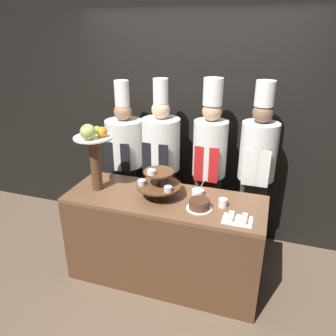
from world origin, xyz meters
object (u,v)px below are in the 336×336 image
object	(u,v)px
chef_center_left	(161,160)
chef_center_right	(209,161)
serving_bowl_far	(198,192)
chef_left	(125,158)
cup_white	(223,203)
tiered_stand	(159,183)
cake_round	(199,205)
fruit_pedestal	(93,147)
chef_right	(257,167)
cake_square_tray	(238,219)

from	to	relation	value
chef_center_left	chef_center_right	size ratio (longest dim) A/B	0.99
serving_bowl_far	chef_left	xyz separation A→B (m)	(-0.94, 0.47, 0.04)
cup_white	chef_left	size ratio (longest dim) A/B	0.04
cup_white	serving_bowl_far	world-z (taller)	serving_bowl_far
serving_bowl_far	tiered_stand	bearing A→B (deg)	-154.19
cake_round	serving_bowl_far	bearing A→B (deg)	106.21
chef_center_left	fruit_pedestal	bearing A→B (deg)	-121.54
chef_center_right	chef_right	size ratio (longest dim) A/B	1.00
tiered_stand	chef_center_right	bearing A→B (deg)	62.33
tiered_stand	cake_square_tray	bearing A→B (deg)	-13.52
chef_left	chef_center_left	size ratio (longest dim) A/B	0.98
cup_white	serving_bowl_far	bearing A→B (deg)	149.89
fruit_pedestal	chef_center_right	size ratio (longest dim) A/B	0.35
cup_white	chef_center_left	world-z (taller)	chef_center_left
chef_center_left	cake_round	bearing A→B (deg)	-50.41
serving_bowl_far	chef_right	bearing A→B (deg)	44.55
chef_right	fruit_pedestal	bearing A→B (deg)	-154.62
cake_square_tray	chef_right	world-z (taller)	chef_right
cake_square_tray	serving_bowl_far	world-z (taller)	serving_bowl_far
tiered_stand	cake_square_tray	distance (m)	0.76
chef_right	chef_center_right	bearing A→B (deg)	180.00
serving_bowl_far	fruit_pedestal	bearing A→B (deg)	-168.00
serving_bowl_far	cup_white	bearing A→B (deg)	-30.11
tiered_stand	cup_white	world-z (taller)	tiered_stand
chef_center_right	chef_right	bearing A→B (deg)	-0.00
cup_white	cake_square_tray	bearing A→B (deg)	-51.05
fruit_pedestal	cup_white	size ratio (longest dim) A/B	8.63
chef_left	chef_center_right	size ratio (longest dim) A/B	0.96
chef_left	serving_bowl_far	bearing A→B (deg)	-26.40
fruit_pedestal	chef_center_left	xyz separation A→B (m)	(0.41, 0.66, -0.32)
cake_square_tray	chef_center_right	xyz separation A→B (m)	(-0.40, 0.80, 0.13)
cup_white	serving_bowl_far	size ratio (longest dim) A/B	0.50
cake_square_tray	chef_center_right	world-z (taller)	chef_center_right
tiered_stand	chef_center_left	bearing A→B (deg)	107.35
chef_center_left	cup_white	bearing A→B (deg)	-38.56
chef_left	cake_square_tray	bearing A→B (deg)	-30.71
chef_left	chef_center_right	distance (m)	0.95
cake_square_tray	chef_center_right	distance (m)	0.90
tiered_stand	cake_square_tray	world-z (taller)	tiered_stand
tiered_stand	chef_center_left	xyz separation A→B (m)	(-0.20, 0.62, -0.05)
chef_left	chef_center_left	bearing A→B (deg)	-0.01
tiered_stand	chef_right	bearing A→B (deg)	38.02
fruit_pedestal	serving_bowl_far	bearing A→B (deg)	12.00
chef_left	chef_center_left	xyz separation A→B (m)	(0.42, -0.00, 0.03)
tiered_stand	cake_round	size ratio (longest dim) A/B	1.81
cake_round	chef_left	xyz separation A→B (m)	(-1.01, 0.71, 0.03)
fruit_pedestal	chef_center_right	bearing A→B (deg)	35.55
serving_bowl_far	chef_center_right	bearing A→B (deg)	89.48
chef_center_left	chef_left	bearing A→B (deg)	179.99
chef_center_right	serving_bowl_far	bearing A→B (deg)	-90.52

